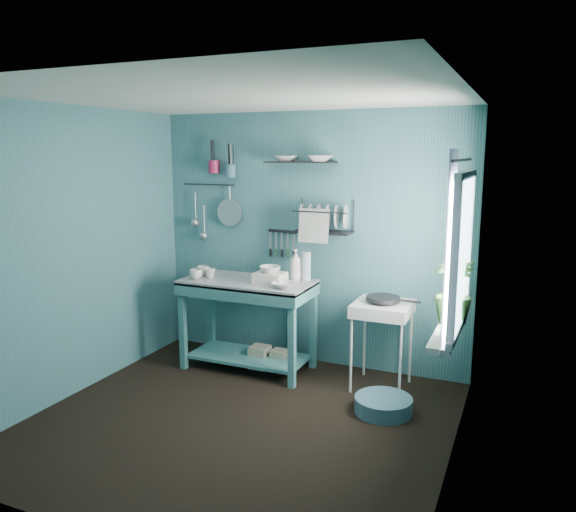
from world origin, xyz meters
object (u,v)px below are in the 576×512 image
at_px(work_counter, 248,325).
at_px(dish_rack, 324,216).
at_px(colander, 230,212).
at_px(wash_tub, 270,278).
at_px(soap_bottle, 296,265).
at_px(mug_mid, 210,273).
at_px(frying_pan, 383,299).
at_px(mug_right, 203,271).
at_px(utensil_cup_magenta, 214,167).
at_px(storage_tin_large, 260,357).
at_px(hotplate_stand, 382,345).
at_px(potted_plant, 453,290).
at_px(utensil_cup_teal, 231,171).
at_px(mug_left, 196,274).
at_px(water_bottle, 306,266).
at_px(floor_basin, 383,405).
at_px(storage_tin_small, 279,360).

bearing_deg(work_counter, dish_rack, 22.63).
bearing_deg(dish_rack, colander, -177.74).
height_order(wash_tub, soap_bottle, soap_bottle).
bearing_deg(mug_mid, frying_pan, 4.28).
relative_size(mug_right, utensil_cup_magenta, 0.95).
relative_size(soap_bottle, utensil_cup_magenta, 2.30).
bearing_deg(utensil_cup_magenta, storage_tin_large, -25.66).
relative_size(hotplate_stand, potted_plant, 1.57).
relative_size(mug_right, utensil_cup_teal, 0.95).
xyz_separation_m(mug_left, storage_tin_large, (0.58, 0.21, -0.83)).
distance_m(work_counter, utensil_cup_teal, 1.56).
bearing_deg(storage_tin_large, water_bottle, 22.04).
height_order(work_counter, utensil_cup_teal, utensil_cup_teal).
bearing_deg(mug_right, work_counter, 0.00).
relative_size(wash_tub, floor_basin, 0.59).
bearing_deg(colander, storage_tin_large, -34.47).
height_order(potted_plant, floor_basin, potted_plant).
bearing_deg(colander, soap_bottle, -13.56).
xyz_separation_m(mug_mid, utensil_cup_teal, (0.01, 0.43, 0.98)).
bearing_deg(mug_right, utensil_cup_magenta, 100.19).
height_order(water_bottle, frying_pan, water_bottle).
bearing_deg(hotplate_stand, storage_tin_small, 168.43).
distance_m(wash_tub, soap_bottle, 0.30).
relative_size(wash_tub, utensil_cup_teal, 2.15).
bearing_deg(mug_left, utensil_cup_magenta, 99.27).
bearing_deg(dish_rack, storage_tin_small, -139.37).
height_order(utensil_cup_magenta, potted_plant, utensil_cup_magenta).
distance_m(mug_mid, dish_rack, 1.24).
height_order(soap_bottle, potted_plant, potted_plant).
height_order(soap_bottle, hotplate_stand, soap_bottle).
bearing_deg(mug_mid, storage_tin_large, 12.91).
bearing_deg(dish_rack, mug_mid, -153.28).
bearing_deg(floor_basin, storage_tin_small, 156.47).
height_order(hotplate_stand, storage_tin_small, hotplate_stand).
relative_size(water_bottle, utensil_cup_magenta, 2.15).
distance_m(soap_bottle, utensil_cup_teal, 1.19).
height_order(mug_left, frying_pan, mug_left).
bearing_deg(storage_tin_small, mug_mid, -168.37).
height_order(work_counter, storage_tin_small, work_counter).
bearing_deg(potted_plant, soap_bottle, 157.71).
height_order(mug_right, wash_tub, wash_tub).
bearing_deg(mug_mid, dish_rack, 20.17).
bearing_deg(mug_left, potted_plant, -6.39).
bearing_deg(hotplate_stand, utensil_cup_teal, 158.99).
height_order(mug_left, wash_tub, wash_tub).
relative_size(mug_right, storage_tin_large, 0.56).
bearing_deg(frying_pan, mug_right, -177.89).
bearing_deg(floor_basin, mug_left, 172.17).
distance_m(wash_tub, floor_basin, 1.55).
relative_size(colander, floor_basin, 0.59).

